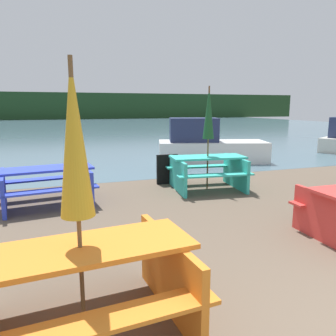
{
  "coord_description": "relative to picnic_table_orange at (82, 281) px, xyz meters",
  "views": [
    {
      "loc": [
        -2.62,
        -1.18,
        1.94
      ],
      "look_at": [
        -0.75,
        4.29,
        0.85
      ],
      "focal_mm": 35.0,
      "sensor_mm": 36.0,
      "label": 1
    }
  ],
  "objects": [
    {
      "name": "umbrella_darkgreen",
      "position": [
        3.21,
        4.23,
        1.29
      ],
      "size": [
        0.26,
        0.26,
        2.4
      ],
      "color": "brown",
      "rests_on": "ground_plane"
    },
    {
      "name": "far_treeline",
      "position": [
        2.49,
        50.66,
        1.51
      ],
      "size": [
        80.0,
        1.6,
        4.0
      ],
      "color": "#1E3D1E",
      "rests_on": "water"
    },
    {
      "name": "picnic_table_orange",
      "position": [
        0.0,
        0.0,
        0.0
      ],
      "size": [
        2.0,
        1.53,
        0.8
      ],
      "rotation": [
        0.0,
        0.0,
        0.08
      ],
      "color": "orange",
      "rests_on": "ground_plane"
    },
    {
      "name": "umbrella_gold",
      "position": [
        -0.0,
        0.0,
        1.19
      ],
      "size": [
        0.28,
        0.28,
        2.32
      ],
      "color": "brown",
      "rests_on": "ground_plane"
    },
    {
      "name": "signboard",
      "position": [
        2.49,
        5.06,
        -0.11
      ],
      "size": [
        0.55,
        0.08,
        0.75
      ],
      "color": "black",
      "rests_on": "ground_plane"
    },
    {
      "name": "water",
      "position": [
        2.49,
        30.66,
        -0.49
      ],
      "size": [
        60.0,
        50.0,
        0.0
      ],
      "color": "slate",
      "rests_on": "ground_plane"
    },
    {
      "name": "boat",
      "position": [
        4.93,
        7.81,
        0.08
      ],
      "size": [
        4.01,
        2.45,
        1.54
      ],
      "rotation": [
        0.0,
        0.0,
        -0.29
      ],
      "color": "silver",
      "rests_on": "water"
    },
    {
      "name": "picnic_table_teal",
      "position": [
        3.21,
        4.23,
        -0.01
      ],
      "size": [
        1.86,
        1.56,
        0.79
      ],
      "rotation": [
        0.0,
        0.0,
        -0.11
      ],
      "color": "#33B7A8",
      "rests_on": "ground_plane"
    },
    {
      "name": "picnic_table_blue",
      "position": [
        -0.38,
        4.15,
        -0.03
      ],
      "size": [
        1.97,
        1.59,
        0.75
      ],
      "rotation": [
        0.0,
        0.0,
        0.12
      ],
      "color": "blue",
      "rests_on": "ground_plane"
    }
  ]
}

